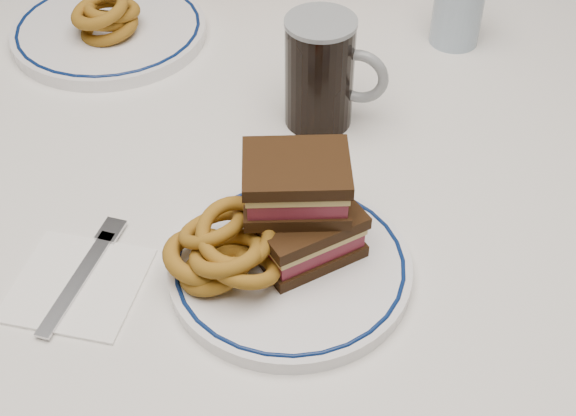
{
  "coord_description": "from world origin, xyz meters",
  "views": [
    {
      "loc": [
        0.11,
        -0.81,
        1.42
      ],
      "look_at": [
        0.13,
        -0.18,
        0.81
      ],
      "focal_mm": 50.0,
      "sensor_mm": 36.0,
      "label": 1
    }
  ],
  "objects_px": {
    "chair_far": "(289,68)",
    "beer_mug": "(322,72)",
    "reuben_sandwich": "(301,207)",
    "far_plate": "(109,30)",
    "main_plate": "(290,267)"
  },
  "relations": [
    {
      "from": "chair_far",
      "to": "beer_mug",
      "type": "xyz_separation_m",
      "value": [
        0.03,
        -0.5,
        0.33
      ]
    },
    {
      "from": "main_plate",
      "to": "reuben_sandwich",
      "type": "height_order",
      "value": "reuben_sandwich"
    },
    {
      "from": "chair_far",
      "to": "main_plate",
      "type": "height_order",
      "value": "chair_far"
    },
    {
      "from": "far_plate",
      "to": "beer_mug",
      "type": "bearing_deg",
      "value": -35.08
    },
    {
      "from": "chair_far",
      "to": "reuben_sandwich",
      "type": "height_order",
      "value": "chair_far"
    },
    {
      "from": "main_plate",
      "to": "beer_mug",
      "type": "bearing_deg",
      "value": 79.93
    },
    {
      "from": "main_plate",
      "to": "beer_mug",
      "type": "xyz_separation_m",
      "value": [
        0.05,
        0.28,
        0.07
      ]
    },
    {
      "from": "chair_far",
      "to": "main_plate",
      "type": "relative_size",
      "value": 3.41
    },
    {
      "from": "reuben_sandwich",
      "to": "main_plate",
      "type": "bearing_deg",
      "value": -113.91
    },
    {
      "from": "beer_mug",
      "to": "chair_far",
      "type": "bearing_deg",
      "value": 93.14
    },
    {
      "from": "chair_far",
      "to": "reuben_sandwich",
      "type": "relative_size",
      "value": 6.52
    },
    {
      "from": "main_plate",
      "to": "beer_mug",
      "type": "relative_size",
      "value": 1.75
    },
    {
      "from": "reuben_sandwich",
      "to": "far_plate",
      "type": "relative_size",
      "value": 0.47
    },
    {
      "from": "chair_far",
      "to": "main_plate",
      "type": "bearing_deg",
      "value": -91.61
    },
    {
      "from": "reuben_sandwich",
      "to": "far_plate",
      "type": "distance_m",
      "value": 0.55
    }
  ]
}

